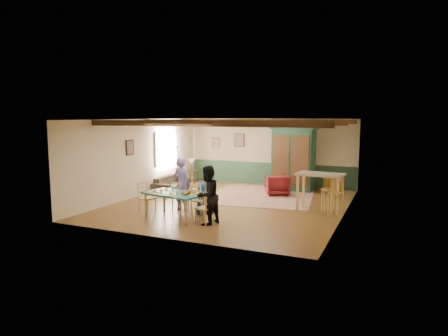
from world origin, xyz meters
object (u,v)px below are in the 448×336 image
at_px(armchair, 277,185).
at_px(end_table, 192,176).
at_px(person_woman, 207,195).
at_px(bar_stool_right, 335,197).
at_px(dining_chair_far_right, 200,200).
at_px(dining_table, 174,205).
at_px(dining_chair_end_left, 147,197).
at_px(armoire, 293,159).
at_px(bar_stool_left, 328,194).
at_px(counter_table, 320,192).
at_px(person_man, 182,184).
at_px(sofa, 171,183).
at_px(person_child, 202,198).
at_px(cat, 186,193).
at_px(dining_chair_far_left, 180,197).
at_px(dining_chair_end_right, 205,207).
at_px(table_lamp, 192,165).

xyz_separation_m(armchair, end_table, (-4.06, 1.13, -0.11)).
height_order(person_woman, armchair, person_woman).
bearing_deg(bar_stool_right, end_table, 157.09).
xyz_separation_m(dining_chair_far_right, end_table, (-2.85, 4.82, -0.18)).
xyz_separation_m(dining_table, dining_chair_end_left, (-1.05, 0.22, 0.09)).
bearing_deg(bar_stool_right, armchair, 140.71).
bearing_deg(armoire, bar_stool_left, -53.15).
relative_size(armchair, counter_table, 0.60).
bearing_deg(bar_stool_right, dining_table, -148.61).
xyz_separation_m(person_man, armchair, (1.92, 3.47, -0.44)).
height_order(dining_table, counter_table, counter_table).
height_order(dining_chair_far_right, bar_stool_left, bar_stool_left).
relative_size(dining_chair_end_left, armoire, 0.36).
xyz_separation_m(person_woman, sofa, (-3.38, 3.74, -0.50)).
xyz_separation_m(person_child, armoire, (1.48, 4.74, 0.75)).
relative_size(dining_chair_far_right, cat, 2.64).
distance_m(counter_table, bar_stool_left, 0.25).
height_order(dining_table, bar_stool_left, bar_stool_left).
bearing_deg(person_man, sofa, -41.13).
bearing_deg(armchair, sofa, -14.63).
relative_size(person_child, armchair, 1.16).
bearing_deg(person_child, counter_table, -137.43).
relative_size(dining_chair_far_left, person_man, 0.55).
bearing_deg(person_child, person_woman, 136.74).
relative_size(sofa, bar_stool_left, 1.70).
relative_size(dining_chair_end_right, armoire, 0.36).
distance_m(armoire, bar_stool_left, 3.54).
height_order(armoire, counter_table, armoire).
bearing_deg(counter_table, armchair, 135.07).
relative_size(person_child, table_lamp, 1.95).
bearing_deg(person_man, bar_stool_right, -152.68).
bearing_deg(bar_stool_right, armoire, 126.15).
xyz_separation_m(dining_chair_end_left, armchair, (2.76, 4.05, -0.07)).
xyz_separation_m(counter_table, bar_stool_right, (0.50, -0.47, -0.03)).
relative_size(dining_chair_far_left, sofa, 0.48).
relative_size(table_lamp, bar_stool_right, 0.45).
height_order(table_lamp, bar_stool_right, bar_stool_right).
bearing_deg(sofa, table_lamp, -0.95).
height_order(cat, end_table, cat).
height_order(person_woman, table_lamp, person_woman).
relative_size(person_woman, person_child, 1.64).
height_order(dining_table, person_child, person_child).
distance_m(dining_chair_far_right, end_table, 5.61).
bearing_deg(dining_chair_far_left, dining_chair_end_left, 43.83).
distance_m(person_man, end_table, 5.10).
xyz_separation_m(armchair, counter_table, (1.83, -1.82, 0.20)).
xyz_separation_m(dining_table, cat, (0.48, -0.20, 0.43)).
distance_m(dining_chair_end_left, dining_chair_end_right, 2.14).
height_order(person_child, cat, person_child).
bearing_deg(armchair, cat, 48.88).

